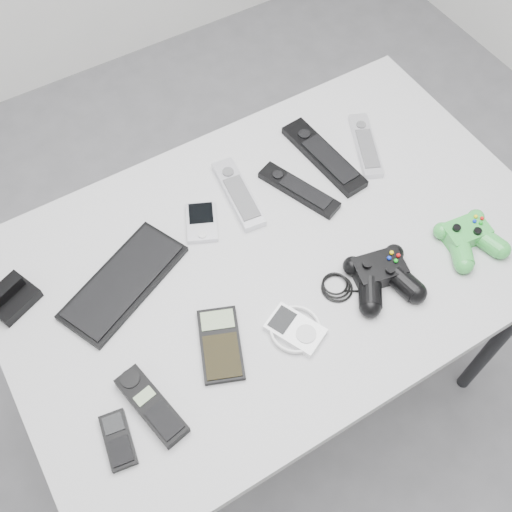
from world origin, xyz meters
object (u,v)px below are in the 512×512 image
remote_silver_b (366,145)px  cordless_handset (151,405)px  mobile_phone (118,440)px  remote_black_a (299,189)px  calculator (221,344)px  mp3_player (295,329)px  controller_black (382,275)px  pda (202,222)px  remote_black_b (324,156)px  desk (276,269)px  remote_silver_a (238,193)px  controller_green (469,237)px  pda_keyboard (124,282)px

remote_silver_b → cordless_handset: size_ratio=1.19×
mobile_phone → cordless_handset: cordless_handset is taller
remote_black_a → calculator: size_ratio=1.30×
remote_silver_b → cordless_handset: cordless_handset is taller
mp3_player → controller_black: bearing=-23.7°
remote_black_a → mp3_player: 0.35m
pda → remote_black_b: remote_black_b is taller
desk → remote_black_a: bearing=41.3°
remote_black_b → mobile_phone: remote_black_b is taller
pda → calculator: bearing=-86.3°
desk → remote_silver_a: 0.19m
mp3_player → mobile_phone: bearing=157.7°
controller_black → desk: bearing=143.8°
controller_green → remote_black_a: bearing=135.6°
desk → remote_silver_b: 0.38m
remote_silver_b → controller_black: size_ratio=0.79×
mp3_player → controller_green: bearing=-26.9°
remote_black_a → calculator: bearing=-166.1°
pda_keyboard → remote_silver_b: remote_silver_b is taller
desk → pda_keyboard: bearing=162.3°
pda → remote_silver_a: remote_silver_a is taller
pda → mp3_player: 0.33m
desk → remote_silver_b: (0.34, 0.15, 0.08)m
remote_silver_a → pda_keyboard: bearing=-159.3°
pda_keyboard → controller_black: size_ratio=1.14×
pda_keyboard → remote_silver_b: (0.66, 0.05, 0.00)m
remote_black_b → remote_silver_b: size_ratio=1.28×
pda → remote_black_b: bearing=27.7°
remote_black_b → calculator: 0.53m
remote_black_a → remote_silver_b: (0.21, 0.03, -0.00)m
controller_black → remote_black_b: bearing=88.2°
cordless_handset → mp3_player: bearing=-12.3°
cordless_handset → controller_green: 0.75m
remote_black_a → remote_silver_a: bearing=132.4°
pda_keyboard → remote_black_b: bearing=-17.4°
pda → controller_green: controller_green is taller
pda_keyboard → cordless_handset: bearing=-128.0°
desk → pda: size_ratio=11.55×
pda → controller_green: 0.58m
pda → remote_silver_a: bearing=37.9°
mp3_player → controller_green: controller_green is taller
remote_silver_a → pda: bearing=-159.6°
remote_black_b → remote_silver_b: bearing=-16.4°
pda → remote_silver_a: (0.11, 0.03, 0.00)m
desk → mobile_phone: bearing=-157.2°
remote_silver_b → remote_silver_a: bearing=-160.5°
pda_keyboard → controller_black: 0.53m
mobile_phone → controller_green: (0.82, 0.00, 0.01)m
remote_black_b → controller_green: 0.38m
pda → pda_keyboard: bearing=-141.7°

